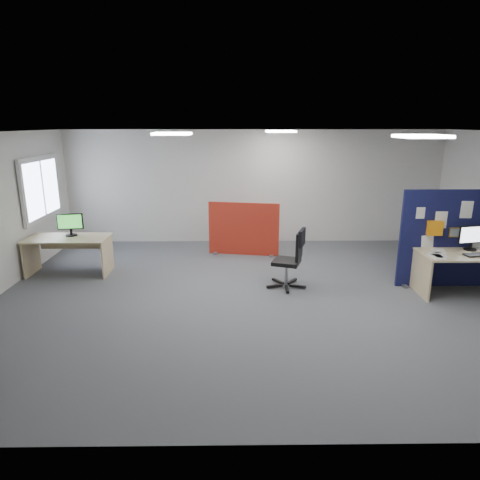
{
  "coord_description": "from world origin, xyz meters",
  "views": [
    {
      "loc": [
        -0.48,
        -6.76,
        2.84
      ],
      "look_at": [
        -0.39,
        -0.05,
        1.0
      ],
      "focal_mm": 32.0,
      "sensor_mm": 36.0,
      "label": 1
    }
  ],
  "objects_px": {
    "main_desk": "(473,262)",
    "monitor_main": "(472,237)",
    "second_desk": "(69,246)",
    "office_chair": "(293,255)",
    "navy_divider": "(459,239)",
    "monitor_second": "(70,224)",
    "red_divider": "(244,229)"
  },
  "relations": [
    {
      "from": "monitor_main",
      "to": "red_divider",
      "type": "height_order",
      "value": "red_divider"
    },
    {
      "from": "main_desk",
      "to": "red_divider",
      "type": "bearing_deg",
      "value": 149.28
    },
    {
      "from": "navy_divider",
      "to": "monitor_second",
      "type": "distance_m",
      "value": 7.16
    },
    {
      "from": "second_desk",
      "to": "monitor_second",
      "type": "xyz_separation_m",
      "value": [
        0.03,
        0.09,
        0.42
      ]
    },
    {
      "from": "main_desk",
      "to": "monitor_second",
      "type": "relative_size",
      "value": 3.85
    },
    {
      "from": "navy_divider",
      "to": "main_desk",
      "type": "distance_m",
      "value": 0.48
    },
    {
      "from": "monitor_main",
      "to": "navy_divider",
      "type": "bearing_deg",
      "value": 107.93
    },
    {
      "from": "main_desk",
      "to": "monitor_main",
      "type": "bearing_deg",
      "value": 91.06
    },
    {
      "from": "monitor_main",
      "to": "second_desk",
      "type": "relative_size",
      "value": 0.32
    },
    {
      "from": "second_desk",
      "to": "monitor_main",
      "type": "bearing_deg",
      "value": -7.62
    },
    {
      "from": "main_desk",
      "to": "red_divider",
      "type": "relative_size",
      "value": 1.19
    },
    {
      "from": "monitor_second",
      "to": "office_chair",
      "type": "distance_m",
      "value": 4.3
    },
    {
      "from": "monitor_main",
      "to": "office_chair",
      "type": "bearing_deg",
      "value": 166.72
    },
    {
      "from": "red_divider",
      "to": "monitor_second",
      "type": "relative_size",
      "value": 3.23
    },
    {
      "from": "second_desk",
      "to": "monitor_second",
      "type": "relative_size",
      "value": 3.19
    },
    {
      "from": "red_divider",
      "to": "office_chair",
      "type": "distance_m",
      "value": 2.17
    },
    {
      "from": "main_desk",
      "to": "red_divider",
      "type": "distance_m",
      "value": 4.49
    },
    {
      "from": "monitor_main",
      "to": "office_chair",
      "type": "relative_size",
      "value": 0.46
    },
    {
      "from": "red_divider",
      "to": "monitor_second",
      "type": "distance_m",
      "value": 3.56
    },
    {
      "from": "navy_divider",
      "to": "main_desk",
      "type": "xyz_separation_m",
      "value": [
        0.11,
        -0.35,
        -0.31
      ]
    },
    {
      "from": "navy_divider",
      "to": "second_desk",
      "type": "relative_size",
      "value": 1.38
    },
    {
      "from": "main_desk",
      "to": "monitor_main",
      "type": "height_order",
      "value": "monitor_main"
    },
    {
      "from": "red_divider",
      "to": "office_chair",
      "type": "height_order",
      "value": "red_divider"
    },
    {
      "from": "navy_divider",
      "to": "second_desk",
      "type": "height_order",
      "value": "navy_divider"
    },
    {
      "from": "monitor_main",
      "to": "second_desk",
      "type": "xyz_separation_m",
      "value": [
        -7.26,
        0.97,
        -0.42
      ]
    },
    {
      "from": "navy_divider",
      "to": "main_desk",
      "type": "relative_size",
      "value": 1.15
    },
    {
      "from": "navy_divider",
      "to": "main_desk",
      "type": "height_order",
      "value": "navy_divider"
    },
    {
      "from": "monitor_main",
      "to": "red_divider",
      "type": "distance_m",
      "value": 4.43
    },
    {
      "from": "navy_divider",
      "to": "monitor_main",
      "type": "distance_m",
      "value": 0.25
    },
    {
      "from": "navy_divider",
      "to": "monitor_second",
      "type": "height_order",
      "value": "navy_divider"
    },
    {
      "from": "main_desk",
      "to": "monitor_second",
      "type": "xyz_separation_m",
      "value": [
        -7.23,
        1.21,
        0.41
      ]
    },
    {
      "from": "monitor_main",
      "to": "monitor_second",
      "type": "height_order",
      "value": "monitor_second"
    }
  ]
}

